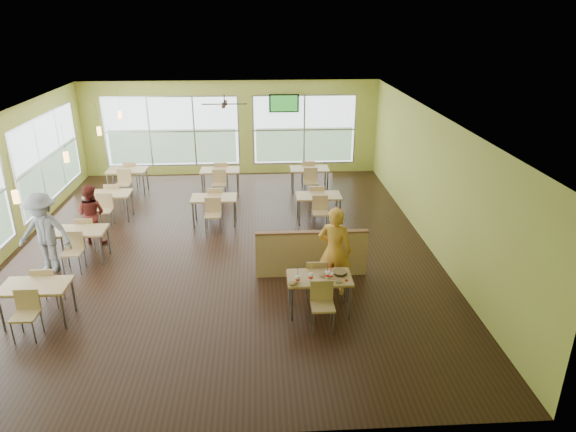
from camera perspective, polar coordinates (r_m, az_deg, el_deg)
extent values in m
plane|color=black|center=(12.65, -7.21, -3.39)|extent=(12.00, 12.00, 0.00)
plane|color=white|center=(11.64, -7.96, 10.97)|extent=(12.00, 12.00, 0.00)
cube|color=#C0CB52|center=(17.83, -6.33, 9.65)|extent=(10.00, 0.04, 3.20)
cube|color=#C0CB52|center=(6.67, -10.92, -13.18)|extent=(10.00, 0.04, 3.20)
cube|color=#C0CB52|center=(12.69, 15.61, 3.82)|extent=(0.04, 12.00, 3.20)
cube|color=white|center=(16.03, -24.97, 6.02)|extent=(0.02, 4.50, 2.35)
cube|color=white|center=(18.04, -12.76, 9.14)|extent=(4.50, 0.02, 2.35)
cube|color=white|center=(17.88, 1.82, 9.55)|extent=(3.50, 0.02, 2.35)
cube|color=#B7BABC|center=(14.20, -27.59, -1.40)|extent=(0.04, 9.40, 0.05)
cube|color=#B7BABC|center=(18.10, -5.37, 5.78)|extent=(8.00, 0.04, 0.05)
cube|color=#DCBE76|center=(9.67, 3.52, -6.86)|extent=(1.20, 0.70, 0.04)
cube|color=brown|center=(9.68, 3.52, -6.99)|extent=(1.22, 0.71, 0.01)
cylinder|color=slate|center=(9.57, 0.41, -9.77)|extent=(0.05, 0.05, 0.71)
cylinder|color=slate|center=(9.69, 6.89, -9.50)|extent=(0.05, 0.05, 0.71)
cylinder|color=slate|center=(10.06, 0.19, -8.03)|extent=(0.05, 0.05, 0.71)
cylinder|color=slate|center=(10.18, 6.33, -7.80)|extent=(0.05, 0.05, 0.71)
cube|color=#DCBE76|center=(10.29, 3.13, -6.74)|extent=(0.42, 0.42, 0.04)
cube|color=#DCBE76|center=(10.35, 3.04, -5.17)|extent=(0.42, 0.04, 0.40)
cube|color=#DCBE76|center=(9.34, 3.87, -9.99)|extent=(0.42, 0.42, 0.04)
cube|color=#DCBE76|center=(9.07, 4.06, -9.45)|extent=(0.42, 0.04, 0.40)
cube|color=#DCBE76|center=(11.05, 2.62, -4.27)|extent=(2.40, 0.12, 1.00)
cube|color=brown|center=(10.83, 2.67, -1.81)|extent=(2.40, 0.14, 0.04)
cube|color=#DCBE76|center=(10.45, -26.32, -6.98)|extent=(1.20, 0.70, 0.04)
cube|color=brown|center=(10.47, -26.30, -7.10)|extent=(1.22, 0.71, 0.01)
cylinder|color=slate|center=(10.63, -29.26, -9.42)|extent=(0.05, 0.05, 0.71)
cylinder|color=slate|center=(10.20, -23.73, -9.68)|extent=(0.05, 0.05, 0.71)
cylinder|color=slate|center=(11.07, -28.05, -7.89)|extent=(0.05, 0.05, 0.71)
cylinder|color=slate|center=(10.67, -22.73, -8.07)|extent=(0.05, 0.05, 0.71)
cube|color=#DCBE76|center=(11.02, -25.05, -6.89)|extent=(0.42, 0.42, 0.04)
cube|color=#DCBE76|center=(11.08, -24.90, -5.43)|extent=(0.42, 0.04, 0.40)
cube|color=#DCBE76|center=(10.15, -27.18, -9.85)|extent=(0.42, 0.42, 0.04)
cube|color=#DCBE76|center=(9.90, -27.82, -9.33)|extent=(0.42, 0.04, 0.40)
cube|color=#DCBE76|center=(12.55, -22.24, -1.51)|extent=(1.20, 0.70, 0.04)
cube|color=brown|center=(12.56, -22.22, -1.62)|extent=(1.22, 0.71, 0.01)
cylinder|color=slate|center=(12.64, -24.71, -3.63)|extent=(0.05, 0.05, 0.71)
cylinder|color=slate|center=(12.28, -20.01, -3.62)|extent=(0.05, 0.05, 0.71)
cylinder|color=slate|center=(13.13, -23.86, -2.54)|extent=(0.05, 0.05, 0.71)
cylinder|color=slate|center=(12.78, -19.33, -2.50)|extent=(0.05, 0.05, 0.71)
cube|color=#DCBE76|center=(13.13, -21.36, -1.68)|extent=(0.42, 0.42, 0.04)
cube|color=#DCBE76|center=(13.22, -21.26, -0.47)|extent=(0.42, 0.04, 0.40)
cube|color=#DCBE76|center=(12.19, -22.82, -3.75)|extent=(0.42, 0.42, 0.04)
cube|color=#DCBE76|center=(11.94, -23.25, -3.19)|extent=(0.42, 0.04, 0.40)
cube|color=#DCBE76|center=(14.77, -19.37, 2.36)|extent=(1.20, 0.70, 0.04)
cube|color=brown|center=(14.78, -19.36, 2.27)|extent=(1.22, 0.71, 0.01)
cylinder|color=slate|center=(14.80, -21.48, 0.54)|extent=(0.05, 0.05, 0.71)
cylinder|color=slate|center=(14.49, -17.43, 0.65)|extent=(0.05, 0.05, 0.71)
cylinder|color=slate|center=(15.31, -20.86, 1.34)|extent=(0.05, 0.05, 0.71)
cylinder|color=slate|center=(15.02, -16.94, 1.45)|extent=(0.05, 0.05, 0.71)
cube|color=#DCBE76|center=(15.36, -18.73, 2.07)|extent=(0.42, 0.42, 0.04)
cube|color=#DCBE76|center=(15.47, -18.66, 3.08)|extent=(0.42, 0.04, 0.40)
cube|color=#DCBE76|center=(14.37, -19.78, 0.57)|extent=(0.42, 0.42, 0.04)
cube|color=#DCBE76|center=(14.13, -20.10, 1.11)|extent=(0.42, 0.04, 0.40)
cube|color=#DCBE76|center=(16.79, -17.48, 4.90)|extent=(1.20, 0.70, 0.04)
cube|color=brown|center=(16.80, -17.47, 4.82)|extent=(1.22, 0.71, 0.01)
cylinder|color=slate|center=(16.78, -19.34, 3.30)|extent=(0.05, 0.05, 0.71)
cylinder|color=slate|center=(16.51, -15.74, 3.44)|extent=(0.05, 0.05, 0.71)
cylinder|color=slate|center=(17.31, -18.86, 3.92)|extent=(0.05, 0.05, 0.71)
cylinder|color=slate|center=(17.05, -15.36, 4.06)|extent=(0.05, 0.05, 0.71)
cube|color=#DCBE76|center=(17.38, -16.97, 4.56)|extent=(0.42, 0.42, 0.04)
cube|color=#DCBE76|center=(17.50, -16.92, 5.43)|extent=(0.42, 0.04, 0.40)
cube|color=#DCBE76|center=(16.37, -17.80, 3.39)|extent=(0.42, 0.42, 0.04)
cube|color=#DCBE76|center=(16.13, -18.04, 3.91)|extent=(0.42, 0.04, 0.40)
cube|color=#DCBE76|center=(13.77, -8.24, 2.02)|extent=(1.20, 0.70, 0.04)
cube|color=brown|center=(13.78, -8.23, 1.92)|extent=(1.22, 0.71, 0.01)
cylinder|color=slate|center=(13.69, -10.49, 0.07)|extent=(0.05, 0.05, 0.71)
cylinder|color=slate|center=(13.60, -5.98, 0.17)|extent=(0.05, 0.05, 0.71)
cylinder|color=slate|center=(14.23, -10.24, 0.94)|extent=(0.05, 0.05, 0.71)
cylinder|color=slate|center=(14.14, -5.89, 1.05)|extent=(0.05, 0.05, 0.71)
cube|color=#DCBE76|center=(14.38, -8.01, 1.72)|extent=(0.42, 0.42, 0.04)
cube|color=#DCBE76|center=(14.49, -8.01, 2.80)|extent=(0.42, 0.04, 0.40)
cube|color=#DCBE76|center=(13.36, -8.35, 0.08)|extent=(0.42, 0.42, 0.04)
cube|color=#DCBE76|center=(13.10, -8.46, 0.66)|extent=(0.42, 0.04, 0.40)
cube|color=#DCBE76|center=(16.14, -7.58, 5.06)|extent=(1.20, 0.70, 0.04)
cube|color=brown|center=(16.14, -7.57, 4.98)|extent=(1.22, 0.71, 0.01)
cylinder|color=slate|center=(16.03, -9.50, 3.42)|extent=(0.05, 0.05, 0.71)
cylinder|color=slate|center=(15.94, -5.64, 3.52)|extent=(0.05, 0.05, 0.71)
cylinder|color=slate|center=(16.57, -9.31, 4.06)|extent=(0.05, 0.05, 0.71)
cylinder|color=slate|center=(16.49, -5.57, 4.16)|extent=(0.05, 0.05, 0.71)
cube|color=#DCBE76|center=(16.74, -7.41, 4.70)|extent=(0.42, 0.42, 0.04)
cube|color=#DCBE76|center=(16.86, -7.41, 5.60)|extent=(0.42, 0.04, 0.40)
cube|color=#DCBE76|center=(15.70, -7.65, 3.50)|extent=(0.42, 0.42, 0.04)
cube|color=#DCBE76|center=(15.45, -7.74, 4.05)|extent=(0.42, 0.04, 0.40)
cube|color=#DCBE76|center=(13.81, 3.42, 2.27)|extent=(1.20, 0.70, 0.04)
cube|color=brown|center=(13.82, 3.42, 2.17)|extent=(1.22, 0.71, 0.01)
cylinder|color=slate|center=(13.62, 1.27, 0.33)|extent=(0.05, 0.05, 0.71)
cylinder|color=slate|center=(13.75, 5.76, 0.43)|extent=(0.05, 0.05, 0.71)
cylinder|color=slate|center=(14.16, 1.08, 1.20)|extent=(0.05, 0.05, 0.71)
cylinder|color=slate|center=(14.28, 5.41, 1.28)|extent=(0.05, 0.05, 0.71)
cube|color=#DCBE76|center=(14.42, 3.15, 1.96)|extent=(0.42, 0.42, 0.04)
cube|color=#DCBE76|center=(14.52, 3.08, 3.04)|extent=(0.42, 0.04, 0.40)
cube|color=#DCBE76|center=(13.40, 3.66, 0.34)|extent=(0.42, 0.42, 0.04)
cube|color=#DCBE76|center=(13.14, 3.78, 0.93)|extent=(0.42, 0.04, 0.40)
cube|color=#DCBE76|center=(16.17, 2.41, 5.27)|extent=(1.20, 0.70, 0.04)
cube|color=brown|center=(16.18, 2.40, 5.19)|extent=(1.22, 0.71, 0.01)
cylinder|color=slate|center=(15.96, 0.55, 3.65)|extent=(0.05, 0.05, 0.71)
cylinder|color=slate|center=(16.07, 4.41, 3.72)|extent=(0.05, 0.05, 0.71)
cylinder|color=slate|center=(16.51, 0.42, 4.29)|extent=(0.05, 0.05, 0.71)
cylinder|color=slate|center=(16.62, 4.15, 4.35)|extent=(0.05, 0.05, 0.71)
cube|color=#DCBE76|center=(16.77, 2.21, 4.90)|extent=(0.42, 0.42, 0.04)
cube|color=#DCBE76|center=(16.89, 2.16, 5.80)|extent=(0.42, 0.04, 0.40)
cube|color=#DCBE76|center=(15.73, 2.59, 3.72)|extent=(0.42, 0.42, 0.04)
cube|color=#DCBE76|center=(15.48, 2.67, 4.27)|extent=(0.42, 0.04, 0.40)
cylinder|color=#2D2119|center=(9.69, -28.42, 4.10)|extent=(0.01, 0.01, 0.70)
cylinder|color=#FFA84D|center=(9.81, -28.00, 1.89)|extent=(0.11, 0.11, 0.22)
cylinder|color=#2D2119|center=(11.92, -23.71, 7.87)|extent=(0.01, 0.01, 0.70)
cylinder|color=#FFA84D|center=(12.02, -23.42, 6.03)|extent=(0.11, 0.11, 0.22)
cylinder|color=#2D2119|center=(14.25, -20.45, 10.40)|extent=(0.01, 0.01, 0.70)
cylinder|color=#FFA84D|center=(14.32, -20.24, 8.84)|extent=(0.11, 0.11, 0.22)
cylinder|color=#2D2119|center=(16.33, -18.34, 12.01)|extent=(0.01, 0.01, 0.70)
cylinder|color=#FFA84D|center=(16.40, -18.17, 10.64)|extent=(0.11, 0.11, 0.22)
cylinder|color=#2D2119|center=(14.61, -7.10, 12.78)|extent=(0.03, 0.03, 0.24)
cylinder|color=#2D2119|center=(14.63, -7.07, 12.24)|extent=(0.16, 0.16, 0.06)
cube|color=#2D2119|center=(14.62, -5.67, 12.28)|extent=(0.55, 0.10, 0.01)
cube|color=#2D2119|center=(14.98, -7.00, 12.47)|extent=(0.10, 0.55, 0.01)
cube|color=#2D2119|center=(14.66, -8.47, 12.18)|extent=(0.55, 0.10, 0.01)
cube|color=#2D2119|center=(14.29, -7.15, 12.00)|extent=(0.10, 0.55, 0.01)
cube|color=black|center=(17.57, -0.45, 12.42)|extent=(1.00, 0.06, 0.60)
cube|color=#268828|center=(17.54, -0.44, 12.40)|extent=(0.90, 0.01, 0.52)
imported|color=orange|center=(10.26, 5.21, -3.88)|extent=(0.79, 0.66, 1.86)
imported|color=maroon|center=(13.41, -21.04, 0.21)|extent=(0.83, 0.71, 1.49)
imported|color=slate|center=(12.24, -25.47, -1.71)|extent=(1.27, 0.86, 1.82)
cone|color=white|center=(9.44, 1.08, -7.04)|extent=(0.09, 0.09, 0.12)
cylinder|color=red|center=(9.44, 1.08, -7.03)|extent=(0.09, 0.09, 0.04)
cylinder|color=white|center=(9.41, 1.09, -6.69)|extent=(0.10, 0.10, 0.01)
cylinder|color=blue|center=(9.35, 1.09, -6.12)|extent=(0.02, 0.06, 0.22)
cone|color=white|center=(9.51, 2.55, -6.79)|extent=(0.10, 0.10, 0.13)
cylinder|color=red|center=(9.51, 2.55, -6.77)|extent=(0.09, 0.09, 0.04)
cylinder|color=white|center=(9.48, 2.56, -6.41)|extent=(0.10, 0.10, 0.01)
cylinder|color=yellow|center=(9.43, 2.57, -5.82)|extent=(0.02, 0.06, 0.23)
cone|color=white|center=(9.59, 4.39, -6.55)|extent=(0.10, 0.10, 0.13)
cylinder|color=red|center=(9.59, 4.39, -6.54)|extent=(0.09, 0.09, 0.04)
cylinder|color=white|center=(9.56, 4.40, -6.16)|extent=(0.10, 0.10, 0.01)
cylinder|color=red|center=(9.50, 4.42, -5.55)|extent=(0.01, 0.06, 0.24)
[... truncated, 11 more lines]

